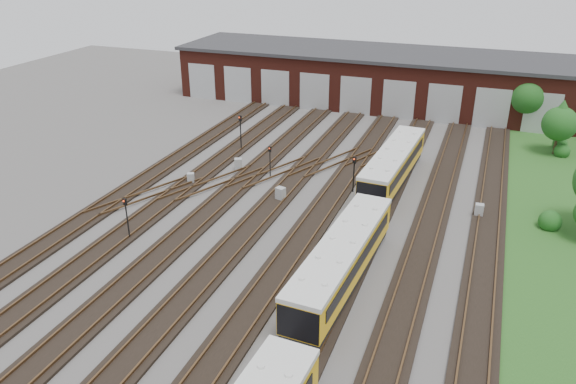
% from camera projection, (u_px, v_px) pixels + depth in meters
% --- Properties ---
extents(ground, '(120.00, 120.00, 0.00)m').
position_uv_depth(ground, '(254.00, 262.00, 36.29)').
color(ground, '#484543').
rests_on(ground, ground).
extents(track_network, '(30.40, 70.00, 0.33)m').
position_uv_depth(track_network, '(255.00, 255.00, 36.80)').
color(track_network, black).
rests_on(track_network, ground).
extents(maintenance_shed, '(51.00, 12.50, 6.35)m').
position_uv_depth(maintenance_shed, '(384.00, 77.00, 68.94)').
color(maintenance_shed, '#4E1B13').
rests_on(maintenance_shed, ground).
extents(grass_verge, '(8.00, 55.00, 0.05)m').
position_uv_depth(grass_verge, '(564.00, 240.00, 38.74)').
color(grass_verge, '#1E4918').
rests_on(grass_verge, ground).
extents(metro_train, '(3.18, 45.49, 2.76)m').
position_uv_depth(metro_train, '(342.00, 261.00, 33.12)').
color(metro_train, black).
rests_on(metro_train, ground).
extents(signal_mast_0, '(0.27, 0.25, 3.12)m').
position_uv_depth(signal_mast_0, '(127.00, 214.00, 38.12)').
color(signal_mast_0, black).
rests_on(signal_mast_0, ground).
extents(signal_mast_1, '(0.31, 0.30, 3.60)m').
position_uv_depth(signal_mast_1, '(241.00, 129.00, 53.74)').
color(signal_mast_1, black).
rests_on(signal_mast_1, ground).
extents(signal_mast_2, '(0.23, 0.22, 2.89)m').
position_uv_depth(signal_mast_2, '(270.00, 158.00, 47.92)').
color(signal_mast_2, black).
rests_on(signal_mast_2, ground).
extents(signal_mast_3, '(0.29, 0.27, 3.08)m').
position_uv_depth(signal_mast_3, '(354.00, 169.00, 45.27)').
color(signal_mast_3, black).
rests_on(signal_mast_3, ground).
extents(relay_cabinet_0, '(0.82, 0.76, 1.08)m').
position_uv_depth(relay_cabinet_0, '(238.00, 164.00, 50.15)').
color(relay_cabinet_0, '#9B9EA0').
rests_on(relay_cabinet_0, ground).
extents(relay_cabinet_1, '(0.70, 0.65, 0.95)m').
position_uv_depth(relay_cabinet_1, '(191.00, 178.00, 47.42)').
color(relay_cabinet_1, '#9B9EA0').
rests_on(relay_cabinet_1, ground).
extents(relay_cabinet_2, '(0.81, 0.73, 1.13)m').
position_uv_depth(relay_cabinet_2, '(280.00, 194.00, 44.33)').
color(relay_cabinet_2, '#9B9EA0').
rests_on(relay_cabinet_2, ground).
extents(relay_cabinet_3, '(0.74, 0.67, 1.06)m').
position_uv_depth(relay_cabinet_3, '(410.00, 155.00, 52.26)').
color(relay_cabinet_3, '#9B9EA0').
rests_on(relay_cabinet_3, ground).
extents(relay_cabinet_4, '(0.64, 0.54, 1.03)m').
position_uv_depth(relay_cabinet_4, '(479.00, 210.00, 41.84)').
color(relay_cabinet_4, '#9B9EA0').
rests_on(relay_cabinet_4, ground).
extents(tree_0, '(3.85, 3.85, 6.39)m').
position_uv_depth(tree_0, '(528.00, 92.00, 59.12)').
color(tree_0, '#372A19').
rests_on(tree_0, ground).
extents(tree_1, '(3.24, 3.24, 5.37)m').
position_uv_depth(tree_1, '(561.00, 120.00, 52.51)').
color(tree_1, '#372A19').
rests_on(tree_1, ground).
extents(bush_0, '(1.62, 1.62, 1.62)m').
position_uv_depth(bush_0, '(551.00, 218.00, 40.06)').
color(bush_0, '#174513').
rests_on(bush_0, ground).
extents(bush_1, '(1.47, 1.47, 1.47)m').
position_uv_depth(bush_1, '(562.00, 149.00, 53.12)').
color(bush_1, '#174513').
rests_on(bush_1, ground).
extents(bush_2, '(1.39, 1.39, 1.39)m').
position_uv_depth(bush_2, '(560.00, 142.00, 55.11)').
color(bush_2, '#174513').
rests_on(bush_2, ground).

